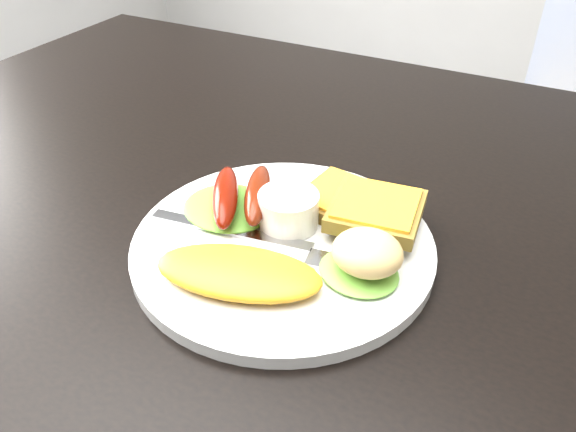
# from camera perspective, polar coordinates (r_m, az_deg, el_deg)

# --- Properties ---
(dining_table) EXTENTS (1.20, 0.80, 0.04)m
(dining_table) POSITION_cam_1_polar(r_m,az_deg,el_deg) (0.62, 1.62, 1.77)
(dining_table) COLOR black
(dining_table) RESTS_ON ground
(plate) EXTENTS (0.27, 0.27, 0.01)m
(plate) POSITION_cam_1_polar(r_m,az_deg,el_deg) (0.51, -0.51, -2.94)
(plate) COLOR white
(plate) RESTS_ON dining_table
(lettuce_left) EXTENTS (0.09, 0.08, 0.01)m
(lettuce_left) POSITION_cam_1_polar(r_m,az_deg,el_deg) (0.55, -6.01, 0.87)
(lettuce_left) COLOR #489528
(lettuce_left) RESTS_ON plate
(lettuce_right) EXTENTS (0.08, 0.08, 0.01)m
(lettuce_right) POSITION_cam_1_polar(r_m,az_deg,el_deg) (0.47, 7.19, -5.64)
(lettuce_right) COLOR #6BA42F
(lettuce_right) RESTS_ON plate
(omelette) EXTENTS (0.15, 0.10, 0.02)m
(omelette) POSITION_cam_1_polar(r_m,az_deg,el_deg) (0.46, -5.04, -5.70)
(omelette) COLOR yellow
(omelette) RESTS_ON plate
(sausage_a) EXTENTS (0.07, 0.10, 0.02)m
(sausage_a) POSITION_cam_1_polar(r_m,az_deg,el_deg) (0.53, -6.38, 2.03)
(sausage_a) COLOR #660304
(sausage_a) RESTS_ON lettuce_left
(sausage_b) EXTENTS (0.06, 0.10, 0.02)m
(sausage_b) POSITION_cam_1_polar(r_m,az_deg,el_deg) (0.53, -3.09, 2.25)
(sausage_b) COLOR #5F1302
(sausage_b) RESTS_ON lettuce_left
(ramekin) EXTENTS (0.06, 0.06, 0.03)m
(ramekin) POSITION_cam_1_polar(r_m,az_deg,el_deg) (0.52, 0.05, 0.64)
(ramekin) COLOR white
(ramekin) RESTS_ON plate
(toast_a) EXTENTS (0.09, 0.09, 0.01)m
(toast_a) POSITION_cam_1_polar(r_m,az_deg,el_deg) (0.55, 5.66, 1.54)
(toast_a) COLOR brown
(toast_a) RESTS_ON plate
(toast_b) EXTENTS (0.09, 0.09, 0.01)m
(toast_b) POSITION_cam_1_polar(r_m,az_deg,el_deg) (0.52, 8.96, 0.53)
(toast_b) COLOR olive
(toast_b) RESTS_ON toast_a
(potato_salad) EXTENTS (0.06, 0.06, 0.03)m
(potato_salad) POSITION_cam_1_polar(r_m,az_deg,el_deg) (0.46, 8.07, -3.69)
(potato_salad) COLOR beige
(potato_salad) RESTS_ON lettuce_right
(fork) EXTENTS (0.16, 0.03, 0.00)m
(fork) POSITION_cam_1_polar(r_m,az_deg,el_deg) (0.52, -5.86, -1.49)
(fork) COLOR #ADAFB7
(fork) RESTS_ON plate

